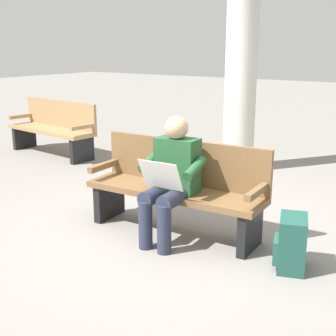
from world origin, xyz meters
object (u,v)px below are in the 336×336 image
object	(u,v)px
bench_far	(54,127)
support_pillar	(242,47)
bench_near	(177,186)
person_seated	(171,176)
backpack	(291,243)

from	to	relation	value
bench_far	support_pillar	bearing A→B (deg)	-158.19
bench_near	person_seated	world-z (taller)	person_seated
bench_near	person_seated	bearing A→B (deg)	106.28
bench_near	support_pillar	distance (m)	2.86
backpack	bench_far	world-z (taller)	bench_far
support_pillar	backpack	bearing A→B (deg)	124.00
backpack	bench_far	xyz separation A→B (m)	(4.78, -1.78, 0.24)
person_seated	backpack	world-z (taller)	person_seated
bench_near	support_pillar	size ratio (longest dim) A/B	0.51
person_seated	bench_far	world-z (taller)	person_seated
backpack	support_pillar	world-z (taller)	support_pillar
bench_far	person_seated	bearing A→B (deg)	158.87
bench_near	backpack	size ratio (longest dim) A/B	4.05
person_seated	backpack	xyz separation A→B (m)	(-1.15, -0.07, -0.41)
backpack	support_pillar	size ratio (longest dim) A/B	0.13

